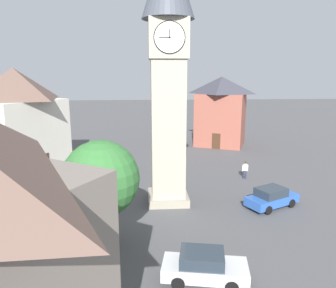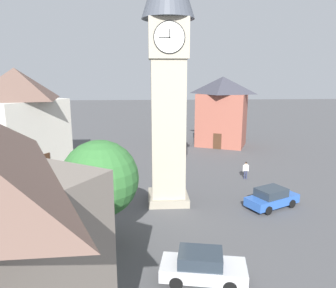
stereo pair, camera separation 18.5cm
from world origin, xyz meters
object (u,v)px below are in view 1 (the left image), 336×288
at_px(car_blue_kerb, 272,197).
at_px(tree, 101,179).
at_px(pedestrian, 245,169).
at_px(building_terrace_right, 18,119).
at_px(building_shop_left, 221,111).
at_px(clock_tower, 168,52).
at_px(car_silver_kerb, 204,266).
at_px(car_red_corner, 107,165).
at_px(car_white_side, 49,181).

distance_m(car_blue_kerb, tree, 13.20).
distance_m(pedestrian, building_terrace_right, 23.29).
bearing_deg(building_shop_left, tree, 63.60).
relative_size(clock_tower, car_silver_kerb, 4.44).
bearing_deg(car_silver_kerb, clock_tower, -84.11).
bearing_deg(pedestrian, building_shop_left, -93.79).
bearing_deg(clock_tower, car_red_corner, -54.40).
bearing_deg(building_terrace_right, car_red_corner, 168.54).
relative_size(car_blue_kerb, car_silver_kerb, 1.02).
xyz_separation_m(clock_tower, pedestrian, (-7.73, -4.95, -10.33)).
bearing_deg(car_red_corner, car_blue_kerb, 144.40).
height_order(car_white_side, building_shop_left, building_shop_left).
bearing_deg(pedestrian, clock_tower, 32.63).
xyz_separation_m(tree, building_shop_left, (-12.93, -26.04, 0.74)).
bearing_deg(building_terrace_right, car_white_side, 125.73).
height_order(car_red_corner, building_terrace_right, building_terrace_right).
height_order(clock_tower, building_shop_left, clock_tower).
height_order(car_blue_kerb, car_red_corner, same).
bearing_deg(building_shop_left, car_white_side, 40.97).
relative_size(clock_tower, car_red_corner, 4.36).
bearing_deg(clock_tower, tree, 56.40).
bearing_deg(car_silver_kerb, pedestrian, -114.17).
height_order(car_silver_kerb, car_white_side, same).
height_order(clock_tower, car_blue_kerb, clock_tower).
height_order(clock_tower, car_silver_kerb, clock_tower).
distance_m(car_blue_kerb, building_shop_left, 21.79).
height_order(car_blue_kerb, building_terrace_right, building_terrace_right).
xyz_separation_m(pedestrian, building_terrace_right, (22.40, -4.70, 4.31)).
bearing_deg(car_white_side, clock_tower, 161.78).
xyz_separation_m(car_white_side, building_shop_left, (-18.83, -16.36, 4.06)).
bearing_deg(pedestrian, car_red_corner, -12.11).
bearing_deg(building_terrace_right, clock_tower, 146.67).
bearing_deg(car_silver_kerb, building_shop_left, -104.51).
bearing_deg(building_shop_left, clock_tower, 66.15).
bearing_deg(pedestrian, car_white_side, 5.17).
bearing_deg(car_silver_kerb, building_terrace_right, -51.35).
height_order(tree, building_terrace_right, building_terrace_right).
distance_m(car_white_side, tree, 11.82).
xyz_separation_m(car_blue_kerb, tree, (11.90, 4.65, 3.32)).
xyz_separation_m(tree, building_terrace_right, (10.45, -16.00, 1.24)).
distance_m(clock_tower, car_white_side, 15.02).
bearing_deg(car_blue_kerb, building_shop_left, -92.74).
relative_size(car_white_side, building_shop_left, 0.45).
bearing_deg(pedestrian, tree, 43.40).
bearing_deg(building_terrace_right, car_silver_kerb, 128.65).
bearing_deg(car_red_corner, clock_tower, 125.60).
distance_m(clock_tower, car_silver_kerb, 14.58).
distance_m(car_white_side, pedestrian, 17.93).
xyz_separation_m(car_silver_kerb, car_white_side, (11.16, -13.32, 0.00)).
distance_m(tree, building_shop_left, 29.08).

